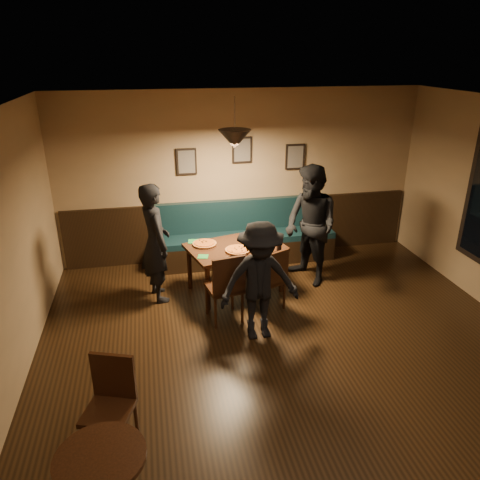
% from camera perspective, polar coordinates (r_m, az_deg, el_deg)
% --- Properties ---
extents(floor, '(7.00, 7.00, 0.00)m').
position_cam_1_polar(floor, '(5.26, 8.32, -17.22)').
color(floor, black).
rests_on(floor, ground).
extents(ceiling, '(7.00, 7.00, 0.00)m').
position_cam_1_polar(ceiling, '(4.10, 10.57, 14.53)').
color(ceiling, silver).
rests_on(ceiling, ground).
extents(wall_back, '(6.00, 0.00, 6.00)m').
position_cam_1_polar(wall_back, '(7.68, 0.20, 7.86)').
color(wall_back, '#8C704F').
rests_on(wall_back, ground).
extents(wainscot, '(5.88, 0.06, 1.00)m').
position_cam_1_polar(wainscot, '(7.92, 0.23, 1.50)').
color(wainscot, black).
rests_on(wainscot, ground).
extents(booth_bench, '(3.00, 0.60, 1.00)m').
position_cam_1_polar(booth_bench, '(7.68, 0.64, 0.79)').
color(booth_bench, '#0F232D').
rests_on(booth_bench, ground).
extents(picture_left, '(0.32, 0.04, 0.42)m').
position_cam_1_polar(picture_left, '(7.45, -6.65, 9.63)').
color(picture_left, black).
rests_on(picture_left, wall_back).
extents(picture_center, '(0.32, 0.04, 0.42)m').
position_cam_1_polar(picture_center, '(7.55, 0.25, 11.11)').
color(picture_center, black).
rests_on(picture_center, wall_back).
extents(picture_right, '(0.32, 0.04, 0.42)m').
position_cam_1_polar(picture_right, '(7.81, 6.83, 10.21)').
color(picture_right, black).
rests_on(picture_right, wall_back).
extents(pendant_lamp, '(0.44, 0.44, 0.25)m').
position_cam_1_polar(pendant_lamp, '(6.21, -0.66, 12.38)').
color(pendant_lamp, black).
rests_on(pendant_lamp, ceiling).
extents(dining_table, '(1.51, 1.18, 0.72)m').
position_cam_1_polar(dining_table, '(6.81, -0.59, -3.50)').
color(dining_table, black).
rests_on(dining_table, floor).
extents(chair_near_left, '(0.50, 0.50, 0.98)m').
position_cam_1_polar(chair_near_left, '(6.04, -2.00, -5.70)').
color(chair_near_left, '#321D0E').
rests_on(chair_near_left, floor).
extents(chair_near_right, '(0.53, 0.53, 0.91)m').
position_cam_1_polar(chair_near_right, '(6.32, 3.37, -4.73)').
color(chair_near_right, '#331C0E').
rests_on(chair_near_right, floor).
extents(diner_left, '(0.55, 0.71, 1.71)m').
position_cam_1_polar(diner_left, '(6.51, -10.44, -0.34)').
color(diner_left, black).
rests_on(diner_left, floor).
extents(diner_right, '(0.97, 1.08, 1.82)m').
position_cam_1_polar(diner_right, '(6.94, 8.76, 1.74)').
color(diner_right, black).
rests_on(diner_right, floor).
extents(diner_front, '(1.01, 0.61, 1.52)m').
position_cam_1_polar(diner_front, '(5.56, 2.47, -5.17)').
color(diner_front, black).
rests_on(diner_front, floor).
extents(pizza_a, '(0.45, 0.45, 0.04)m').
position_cam_1_polar(pizza_a, '(6.70, -4.42, -0.45)').
color(pizza_a, gold).
rests_on(pizza_a, dining_table).
extents(pizza_b, '(0.40, 0.40, 0.04)m').
position_cam_1_polar(pizza_b, '(6.47, -0.29, -1.23)').
color(pizza_b, orange).
rests_on(pizza_b, dining_table).
extents(pizza_c, '(0.42, 0.42, 0.04)m').
position_cam_1_polar(pizza_c, '(6.91, 2.95, 0.36)').
color(pizza_c, '#C06724').
rests_on(pizza_c, dining_table).
extents(soda_glass, '(0.09, 0.09, 0.16)m').
position_cam_1_polar(soda_glass, '(6.47, 4.86, -0.78)').
color(soda_glass, black).
rests_on(soda_glass, dining_table).
extents(tabasco_bottle, '(0.04, 0.04, 0.12)m').
position_cam_1_polar(tabasco_bottle, '(6.72, 4.28, -0.03)').
color(tabasco_bottle, maroon).
rests_on(tabasco_bottle, dining_table).
extents(napkin_a, '(0.19, 0.19, 0.01)m').
position_cam_1_polar(napkin_a, '(6.83, -5.74, -0.17)').
color(napkin_a, '#207A32').
rests_on(napkin_a, dining_table).
extents(napkin_b, '(0.17, 0.17, 0.01)m').
position_cam_1_polar(napkin_b, '(6.33, -4.61, -2.06)').
color(napkin_b, '#20792B').
rests_on(napkin_b, dining_table).
extents(cutlery_set, '(0.19, 0.04, 0.00)m').
position_cam_1_polar(cutlery_set, '(6.33, -0.07, -1.97)').
color(cutlery_set, silver).
rests_on(cutlery_set, dining_table).
extents(cafe_chair_far, '(0.51, 0.51, 0.90)m').
position_cam_1_polar(cafe_chair_far, '(4.41, -16.04, -19.59)').
color(cafe_chair_far, black).
rests_on(cafe_chair_far, floor).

